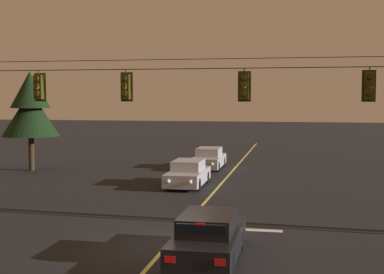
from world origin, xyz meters
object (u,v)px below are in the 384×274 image
(traffic_light_left_inner, at_px, (126,87))
(car_oncoming_trailing, at_px, (209,159))
(traffic_light_centre, at_px, (244,86))
(traffic_light_right_inner, at_px, (369,86))
(traffic_light_leftmost, at_px, (38,87))
(car_waiting_near_lane, at_px, (208,238))
(car_oncoming_lead, at_px, (188,174))
(tree_verge_near, at_px, (30,107))

(traffic_light_left_inner, height_order, car_oncoming_trailing, traffic_light_left_inner)
(car_oncoming_trailing, bearing_deg, traffic_light_left_inner, -92.45)
(traffic_light_centre, relative_size, traffic_light_right_inner, 1.00)
(traffic_light_leftmost, bearing_deg, traffic_light_left_inner, 0.00)
(car_waiting_near_lane, bearing_deg, car_oncoming_lead, 104.13)
(tree_verge_near, bearing_deg, car_oncoming_lead, -19.69)
(car_oncoming_lead, distance_m, car_oncoming_trailing, 7.25)
(car_oncoming_trailing, bearing_deg, car_waiting_near_lane, -80.77)
(traffic_light_right_inner, distance_m, car_oncoming_lead, 12.56)
(traffic_light_centre, distance_m, traffic_light_right_inner, 4.37)
(traffic_light_leftmost, xyz_separation_m, traffic_light_right_inner, (12.47, 0.00, 0.00))
(traffic_light_left_inner, height_order, car_oncoming_lead, traffic_light_left_inner)
(car_oncoming_lead, bearing_deg, car_waiting_near_lane, -75.87)
(traffic_light_right_inner, xyz_separation_m, car_oncoming_lead, (-8.18, 8.39, -4.51))
(traffic_light_centre, relative_size, tree_verge_near, 0.19)
(traffic_light_left_inner, xyz_separation_m, traffic_light_centre, (4.51, 0.00, 0.00))
(traffic_light_centre, height_order, traffic_light_right_inner, same)
(traffic_light_centre, bearing_deg, traffic_light_right_inner, 0.00)
(traffic_light_left_inner, bearing_deg, car_oncoming_trailing, 87.55)
(traffic_light_left_inner, relative_size, traffic_light_centre, 1.00)
(traffic_light_centre, xyz_separation_m, car_oncoming_trailing, (-3.84, 15.64, -4.51))
(car_waiting_near_lane, bearing_deg, traffic_light_centre, 82.16)
(car_waiting_near_lane, height_order, car_oncoming_trailing, same)
(car_oncoming_lead, relative_size, car_oncoming_trailing, 1.00)
(traffic_light_centre, bearing_deg, traffic_light_leftmost, 180.00)
(car_oncoming_lead, xyz_separation_m, car_oncoming_trailing, (-0.04, 7.25, 0.00))
(traffic_light_left_inner, bearing_deg, traffic_light_right_inner, 0.00)
(traffic_light_right_inner, bearing_deg, car_oncoming_lead, 134.26)
(traffic_light_right_inner, bearing_deg, car_waiting_near_lane, -138.85)
(traffic_light_left_inner, distance_m, car_waiting_near_lane, 7.39)
(traffic_light_leftmost, bearing_deg, traffic_light_centre, 0.00)
(traffic_light_leftmost, relative_size, car_oncoming_lead, 0.28)
(traffic_light_right_inner, bearing_deg, traffic_light_left_inner, 180.00)
(car_waiting_near_lane, height_order, car_oncoming_lead, same)
(car_oncoming_trailing, height_order, tree_verge_near, tree_verge_near)
(traffic_light_left_inner, bearing_deg, car_oncoming_lead, 85.17)
(traffic_light_left_inner, bearing_deg, traffic_light_centre, 0.00)
(traffic_light_leftmost, bearing_deg, car_waiting_near_lane, -30.10)
(traffic_light_leftmost, bearing_deg, car_oncoming_lead, 62.92)
(traffic_light_right_inner, bearing_deg, tree_verge_near, 147.40)
(traffic_light_leftmost, height_order, car_oncoming_lead, traffic_light_leftmost)
(car_oncoming_lead, bearing_deg, tree_verge_near, 160.31)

